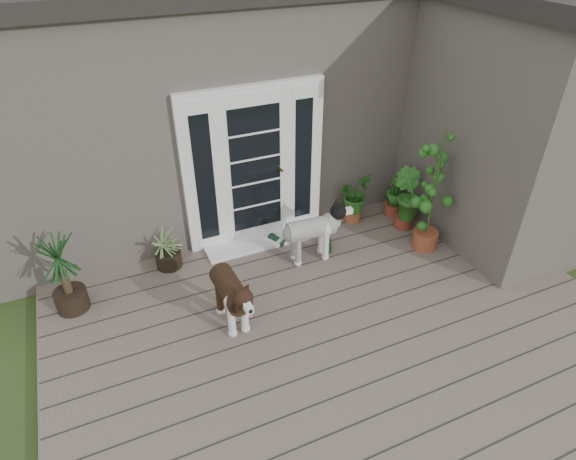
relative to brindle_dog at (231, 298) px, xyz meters
name	(u,v)px	position (x,y,z in m)	size (l,w,h in m)	color
deck	(346,339)	(1.07, -0.70, -0.41)	(6.20, 4.60, 0.12)	#6B5B4C
house_main	(220,91)	(1.07, 3.55, 1.08)	(7.40, 4.00, 3.10)	#665E54
house_wing	(506,134)	(3.97, 0.40, 1.08)	(1.60, 2.40, 3.10)	#665E54
door_unit	(255,167)	(0.87, 1.50, 0.72)	(1.90, 0.14, 2.15)	white
door_step	(263,241)	(0.87, 1.30, -0.33)	(1.60, 0.40, 0.05)	white
brindle_dog	(231,298)	(0.00, 0.00, 0.00)	(0.36, 0.85, 0.71)	#352213
white_dog	(311,237)	(1.31, 0.70, 0.00)	(0.36, 0.84, 0.70)	silver
spider_plant	(167,247)	(-0.43, 1.30, -0.06)	(0.55, 0.55, 0.59)	#809B5F
yucca	(63,274)	(-1.62, 0.96, 0.15)	(0.69, 0.69, 1.00)	black
herb_a	(354,202)	(2.30, 1.30, -0.04)	(0.49, 0.49, 0.62)	#25601B
herb_b	(406,206)	(2.88, 0.85, -0.02)	(0.45, 0.45, 0.68)	#185518
herb_c	(395,198)	(2.96, 1.21, -0.10)	(0.33, 0.33, 0.51)	#1F5E1B
sapling	(434,191)	(2.86, 0.31, 0.52)	(0.51, 0.51, 1.75)	#1B611E
clog_left	(277,240)	(1.04, 1.21, -0.31)	(0.14, 0.30, 0.09)	black
clog_right	(327,245)	(1.63, 0.83, -0.31)	(0.15, 0.32, 0.10)	#14341B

